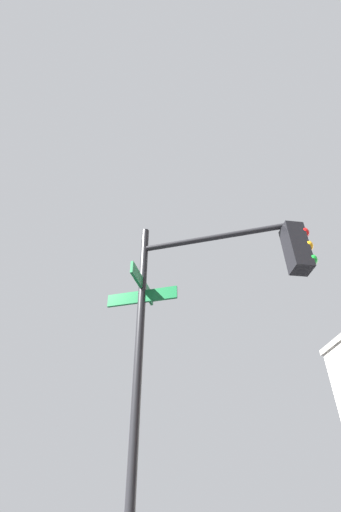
% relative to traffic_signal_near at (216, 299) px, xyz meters
% --- Properties ---
extents(traffic_signal_near, '(1.50, 2.92, 5.17)m').
position_rel_traffic_signal_near_xyz_m(traffic_signal_near, '(0.00, 0.00, 0.00)').
color(traffic_signal_near, black).
rests_on(traffic_signal_near, ground_plane).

